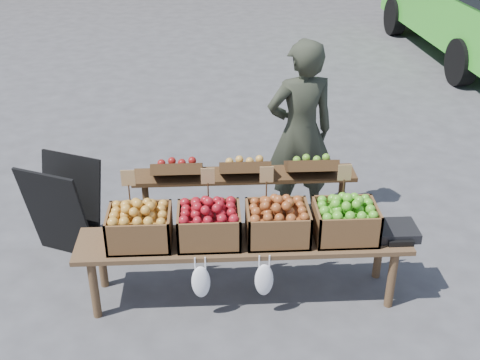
{
  "coord_description": "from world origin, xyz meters",
  "views": [
    {
      "loc": [
        -0.66,
        -4.2,
        3.28
      ],
      "look_at": [
        -0.41,
        0.37,
        0.85
      ],
      "focal_mm": 45.0,
      "sensor_mm": 36.0,
      "label": 1
    }
  ],
  "objects_px": {
    "back_table": "(244,200)",
    "display_bench": "(243,268)",
    "chalkboard_sign": "(64,208)",
    "crate_russet_pears": "(209,226)",
    "weighing_scale": "(396,231)",
    "crate_green_apples": "(345,222)",
    "crate_red_apples": "(278,224)",
    "crate_golden_apples": "(140,228)",
    "vendor": "(300,133)"
  },
  "relations": [
    {
      "from": "back_table",
      "to": "display_bench",
      "type": "distance_m",
      "value": 0.76
    },
    {
      "from": "chalkboard_sign",
      "to": "crate_russet_pears",
      "type": "relative_size",
      "value": 1.9
    },
    {
      "from": "back_table",
      "to": "weighing_scale",
      "type": "distance_m",
      "value": 1.4
    },
    {
      "from": "display_bench",
      "to": "crate_russet_pears",
      "type": "xyz_separation_m",
      "value": [
        -0.27,
        0.0,
        0.42
      ]
    },
    {
      "from": "chalkboard_sign",
      "to": "crate_green_apples",
      "type": "bearing_deg",
      "value": 7.7
    },
    {
      "from": "chalkboard_sign",
      "to": "display_bench",
      "type": "xyz_separation_m",
      "value": [
        1.6,
        -0.74,
        -0.19
      ]
    },
    {
      "from": "back_table",
      "to": "crate_red_apples",
      "type": "xyz_separation_m",
      "value": [
        0.22,
        -0.72,
        0.19
      ]
    },
    {
      "from": "back_table",
      "to": "display_bench",
      "type": "xyz_separation_m",
      "value": [
        -0.05,
        -0.72,
        -0.24
      ]
    },
    {
      "from": "chalkboard_sign",
      "to": "weighing_scale",
      "type": "xyz_separation_m",
      "value": [
        2.85,
        -0.74,
        0.14
      ]
    },
    {
      "from": "crate_russet_pears",
      "to": "crate_red_apples",
      "type": "bearing_deg",
      "value": 0.0
    },
    {
      "from": "crate_green_apples",
      "to": "weighing_scale",
      "type": "distance_m",
      "value": 0.44
    },
    {
      "from": "chalkboard_sign",
      "to": "crate_golden_apples",
      "type": "relative_size",
      "value": 1.9
    },
    {
      "from": "chalkboard_sign",
      "to": "crate_red_apples",
      "type": "distance_m",
      "value": 2.03
    },
    {
      "from": "crate_red_apples",
      "to": "crate_green_apples",
      "type": "xyz_separation_m",
      "value": [
        0.55,
        0.0,
        0.0
      ]
    },
    {
      "from": "chalkboard_sign",
      "to": "back_table",
      "type": "xyz_separation_m",
      "value": [
        1.65,
        -0.02,
        0.05
      ]
    },
    {
      "from": "vendor",
      "to": "crate_red_apples",
      "type": "relative_size",
      "value": 3.74
    },
    {
      "from": "crate_red_apples",
      "to": "crate_russet_pears",
      "type": "bearing_deg",
      "value": 180.0
    },
    {
      "from": "display_bench",
      "to": "crate_green_apples",
      "type": "relative_size",
      "value": 5.4
    },
    {
      "from": "crate_golden_apples",
      "to": "crate_russet_pears",
      "type": "xyz_separation_m",
      "value": [
        0.55,
        0.0,
        0.0
      ]
    },
    {
      "from": "display_bench",
      "to": "crate_green_apples",
      "type": "distance_m",
      "value": 0.93
    },
    {
      "from": "crate_russet_pears",
      "to": "weighing_scale",
      "type": "bearing_deg",
      "value": 0.0
    },
    {
      "from": "crate_green_apples",
      "to": "weighing_scale",
      "type": "bearing_deg",
      "value": 0.0
    },
    {
      "from": "chalkboard_sign",
      "to": "crate_golden_apples",
      "type": "xyz_separation_m",
      "value": [
        0.78,
        -0.74,
        0.24
      ]
    },
    {
      "from": "chalkboard_sign",
      "to": "display_bench",
      "type": "distance_m",
      "value": 1.77
    },
    {
      "from": "back_table",
      "to": "crate_green_apples",
      "type": "relative_size",
      "value": 4.2
    },
    {
      "from": "crate_russet_pears",
      "to": "crate_green_apples",
      "type": "xyz_separation_m",
      "value": [
        1.1,
        0.0,
        0.0
      ]
    },
    {
      "from": "back_table",
      "to": "crate_russet_pears",
      "type": "relative_size",
      "value": 4.2
    },
    {
      "from": "display_bench",
      "to": "weighing_scale",
      "type": "xyz_separation_m",
      "value": [
        1.25,
        0.0,
        0.33
      ]
    },
    {
      "from": "vendor",
      "to": "chalkboard_sign",
      "type": "height_order",
      "value": "vendor"
    },
    {
      "from": "back_table",
      "to": "crate_russet_pears",
      "type": "bearing_deg",
      "value": -114.45
    },
    {
      "from": "vendor",
      "to": "crate_green_apples",
      "type": "relative_size",
      "value": 3.74
    },
    {
      "from": "back_table",
      "to": "crate_russet_pears",
      "type": "distance_m",
      "value": 0.81
    },
    {
      "from": "chalkboard_sign",
      "to": "crate_golden_apples",
      "type": "distance_m",
      "value": 1.1
    },
    {
      "from": "crate_green_apples",
      "to": "crate_russet_pears",
      "type": "bearing_deg",
      "value": 180.0
    },
    {
      "from": "back_table",
      "to": "crate_red_apples",
      "type": "relative_size",
      "value": 4.2
    },
    {
      "from": "crate_golden_apples",
      "to": "crate_green_apples",
      "type": "relative_size",
      "value": 1.0
    },
    {
      "from": "display_bench",
      "to": "crate_red_apples",
      "type": "relative_size",
      "value": 5.4
    },
    {
      "from": "chalkboard_sign",
      "to": "weighing_scale",
      "type": "distance_m",
      "value": 2.95
    },
    {
      "from": "crate_russet_pears",
      "to": "crate_red_apples",
      "type": "height_order",
      "value": "same"
    },
    {
      "from": "vendor",
      "to": "display_bench",
      "type": "xyz_separation_m",
      "value": [
        -0.63,
        -1.29,
        -0.65
      ]
    },
    {
      "from": "crate_russet_pears",
      "to": "crate_green_apples",
      "type": "relative_size",
      "value": 1.0
    },
    {
      "from": "display_bench",
      "to": "crate_red_apples",
      "type": "bearing_deg",
      "value": 0.0
    },
    {
      "from": "vendor",
      "to": "weighing_scale",
      "type": "distance_m",
      "value": 1.47
    },
    {
      "from": "crate_golden_apples",
      "to": "weighing_scale",
      "type": "relative_size",
      "value": 1.47
    },
    {
      "from": "back_table",
      "to": "crate_golden_apples",
      "type": "bearing_deg",
      "value": -140.63
    },
    {
      "from": "display_bench",
      "to": "chalkboard_sign",
      "type": "bearing_deg",
      "value": 155.24
    },
    {
      "from": "back_table",
      "to": "crate_golden_apples",
      "type": "relative_size",
      "value": 4.2
    },
    {
      "from": "crate_green_apples",
      "to": "crate_golden_apples",
      "type": "bearing_deg",
      "value": 180.0
    },
    {
      "from": "vendor",
      "to": "display_bench",
      "type": "relative_size",
      "value": 0.69
    },
    {
      "from": "crate_russet_pears",
      "to": "chalkboard_sign",
      "type": "bearing_deg",
      "value": 150.89
    }
  ]
}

